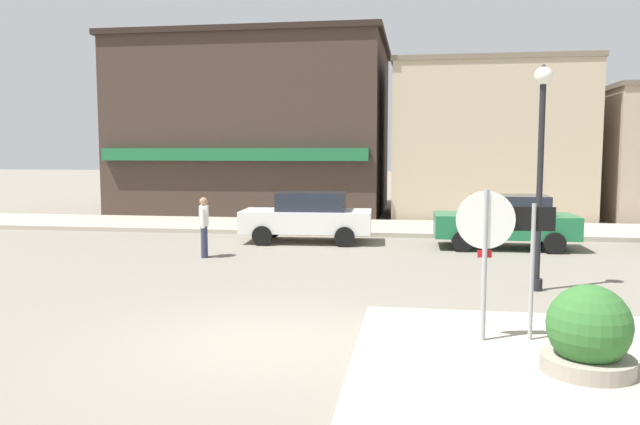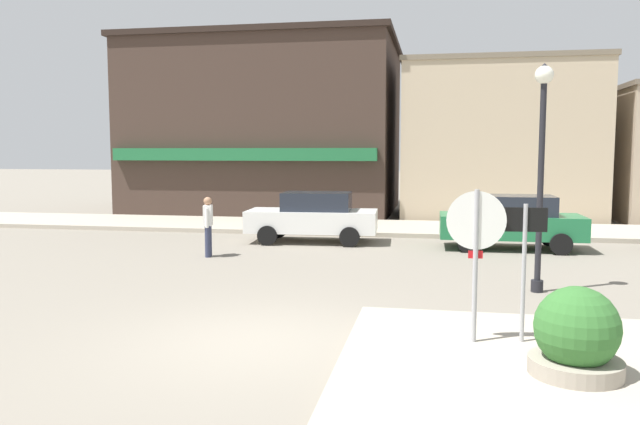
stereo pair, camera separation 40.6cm
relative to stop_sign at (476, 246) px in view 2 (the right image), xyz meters
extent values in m
plane|color=gray|center=(-3.12, -0.10, -1.52)|extent=(160.00, 160.00, 0.00)
cube|color=#A89E8C|center=(1.44, -0.73, -1.44)|extent=(6.40, 4.80, 0.15)
cube|color=#A89E8C|center=(-3.12, 13.51, -1.44)|extent=(80.00, 4.00, 0.15)
cylinder|color=#9E9EA3|center=(0.00, -0.01, -0.37)|extent=(0.07, 0.07, 2.30)
cylinder|color=red|center=(0.00, 0.01, 0.35)|extent=(0.76, 0.05, 0.76)
cylinder|color=white|center=(0.00, 0.00, 0.35)|extent=(0.82, 0.05, 0.82)
cube|color=red|center=(0.00, 0.01, -0.13)|extent=(0.20, 0.02, 0.11)
cylinder|color=#9E9EA3|center=(0.67, 0.12, -0.47)|extent=(0.06, 0.06, 2.10)
cube|color=black|center=(0.67, 0.13, 0.36)|extent=(0.60, 0.04, 0.34)
cube|color=white|center=(0.67, 0.14, 0.36)|extent=(0.54, 0.04, 0.29)
cube|color=black|center=(0.67, 0.15, 0.36)|extent=(0.34, 0.02, 0.08)
cylinder|color=gray|center=(1.12, -1.13, -1.34)|extent=(1.10, 1.10, 0.35)
sphere|color=#336B2D|center=(1.12, -1.13, -0.79)|extent=(1.00, 1.00, 1.00)
cylinder|color=black|center=(1.48, 4.10, 0.58)|extent=(0.12, 0.12, 4.20)
cylinder|color=black|center=(1.48, 4.10, -1.40)|extent=(0.24, 0.24, 0.24)
sphere|color=white|center=(1.48, 4.10, 2.79)|extent=(0.36, 0.36, 0.36)
cone|color=black|center=(1.48, 4.10, 2.94)|extent=(0.32, 0.32, 0.18)
cube|color=white|center=(-4.33, 10.06, -0.85)|extent=(4.09, 1.91, 0.66)
cube|color=#1E232D|center=(-4.18, 10.07, -0.24)|extent=(2.15, 1.50, 0.56)
cylinder|color=black|center=(-5.52, 9.14, -1.22)|extent=(0.61, 0.21, 0.60)
cylinder|color=black|center=(-5.61, 10.84, -1.22)|extent=(0.61, 0.21, 0.60)
cylinder|color=black|center=(-3.04, 9.28, -1.22)|extent=(0.61, 0.21, 0.60)
cylinder|color=black|center=(-3.14, 10.97, -1.22)|extent=(0.61, 0.21, 0.60)
cube|color=#1E6B3D|center=(1.58, 9.73, -0.85)|extent=(4.02, 1.74, 0.66)
cube|color=#1E232D|center=(1.73, 9.74, -0.24)|extent=(2.09, 1.42, 0.56)
cylinder|color=black|center=(0.35, 8.87, -1.22)|extent=(0.60, 0.19, 0.60)
cylinder|color=black|center=(0.33, 10.57, -1.22)|extent=(0.60, 0.19, 0.60)
cylinder|color=black|center=(2.83, 8.90, -1.22)|extent=(0.60, 0.19, 0.60)
cylinder|color=black|center=(2.81, 10.60, -1.22)|extent=(0.60, 0.19, 0.60)
cylinder|color=#2D334C|center=(-6.56, 6.99, -1.09)|extent=(0.16, 0.16, 0.85)
cylinder|color=#2D334C|center=(-6.52, 6.82, -1.09)|extent=(0.16, 0.16, 0.85)
cube|color=white|center=(-6.54, 6.90, -0.40)|extent=(0.30, 0.40, 0.54)
sphere|color=#9E7051|center=(-6.54, 6.90, -0.02)|extent=(0.22, 0.22, 0.22)
cylinder|color=white|center=(-6.59, 7.13, -0.45)|extent=(0.11, 0.11, 0.52)
cylinder|color=white|center=(-6.49, 6.68, -0.45)|extent=(0.11, 0.11, 0.52)
cube|color=#3D2D26|center=(-8.31, 20.19, 2.28)|extent=(11.57, 9.35, 7.58)
cube|color=#1E6638|center=(-8.31, 15.36, 1.18)|extent=(10.99, 0.40, 0.50)
cube|color=black|center=(-8.31, 20.19, 6.19)|extent=(11.92, 9.64, 0.24)
cube|color=tan|center=(1.98, 18.83, 1.65)|extent=(7.85, 5.95, 6.33)
cube|color=#716452|center=(1.98, 18.83, 4.91)|extent=(8.01, 6.07, 0.20)
camera|label=1|loc=(-0.97, -8.91, 1.31)|focal=35.00mm
camera|label=2|loc=(-0.56, -8.84, 1.31)|focal=35.00mm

